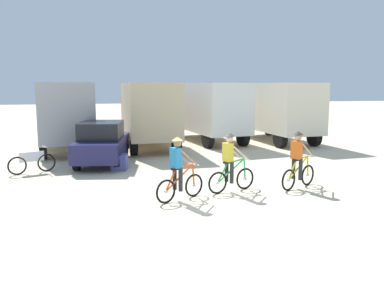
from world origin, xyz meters
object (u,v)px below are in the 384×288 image
cyclist_orange_shirt (179,171)px  sedan_parked (102,143)px  box_truck_grey_hauler (63,113)px  box_truck_cream_rv (277,109)px  supply_crate (120,162)px  box_truck_tan_camper (148,111)px  bicycle_spare (32,163)px  cyclist_near_camera (298,162)px  box_truck_white_box (208,109)px  cyclist_cowboy_hat (230,165)px

cyclist_orange_shirt → sedan_parked: bearing=108.7°
box_truck_grey_hauler → cyclist_orange_shirt: size_ratio=3.83×
box_truck_cream_rv → supply_crate: size_ratio=11.05×
box_truck_tan_camper → supply_crate: box_truck_tan_camper is taller
box_truck_tan_camper → sedan_parked: 4.85m
box_truck_cream_rv → box_truck_grey_hauler: bearing=-177.2°
box_truck_grey_hauler → sedan_parked: box_truck_grey_hauler is taller
cyclist_orange_shirt → bicycle_spare: size_ratio=1.13×
sedan_parked → cyclist_near_camera: (5.94, -5.49, -0.04)m
box_truck_grey_hauler → supply_crate: bearing=-66.0°
supply_crate → cyclist_orange_shirt: bearing=-73.0°
box_truck_white_box → cyclist_orange_shirt: box_truck_white_box is taller
box_truck_grey_hauler → cyclist_near_camera: box_truck_grey_hauler is taller
box_truck_tan_camper → box_truck_white_box: size_ratio=0.97×
supply_crate → cyclist_near_camera: bearing=-37.8°
box_truck_white_box → cyclist_cowboy_hat: (-2.29, -10.82, -1.03)m
cyclist_near_camera → bicycle_spare: size_ratio=1.13×
box_truck_grey_hauler → box_truck_cream_rv: (11.65, 0.56, 0.00)m
sedan_parked → box_truck_grey_hauler: bearing=113.9°
box_truck_cream_rv → supply_crate: 11.12m
box_truck_grey_hauler → box_truck_cream_rv: bearing=2.8°
sedan_parked → supply_crate: (0.62, -1.36, -0.58)m
box_truck_cream_rv → cyclist_near_camera: (-3.92, -10.10, -1.03)m
box_truck_white_box → box_truck_cream_rv: bearing=-11.9°
box_truck_grey_hauler → cyclist_orange_shirt: 10.76m
box_truck_cream_rv → cyclist_near_camera: size_ratio=3.79×
sedan_parked → cyclist_cowboy_hat: cyclist_cowboy_hat is taller
box_truck_grey_hauler → box_truck_tan_camper: same height
box_truck_white_box → sedan_parked: bearing=-138.1°
box_truck_grey_hauler → sedan_parked: bearing=-66.1°
box_truck_tan_camper → sedan_parked: (-2.41, -4.09, -0.99)m
sedan_parked → bicycle_spare: (-2.56, -1.24, -0.48)m
box_truck_white_box → supply_crate: (-5.41, -6.77, -1.57)m
box_truck_cream_rv → sedan_parked: box_truck_cream_rv is taller
box_truck_grey_hauler → sedan_parked: 4.53m
box_truck_white_box → bicycle_spare: 10.96m
cyclist_orange_shirt → bicycle_spare: cyclist_orange_shirt is taller
sedan_parked → box_truck_tan_camper: bearing=59.4°
box_truck_cream_rv → supply_crate: (-9.24, -5.97, -1.57)m
box_truck_white_box → box_truck_tan_camper: bearing=-159.9°
cyclist_orange_shirt → supply_crate: size_ratio=2.91×
box_truck_cream_rv → sedan_parked: 10.93m
sedan_parked → supply_crate: size_ratio=7.11×
sedan_parked → cyclist_orange_shirt: 6.30m
box_truck_grey_hauler → bicycle_spare: size_ratio=4.32×
supply_crate → box_truck_cream_rv: bearing=32.8°
box_truck_white_box → box_truck_cream_rv: size_ratio=1.02×
cyclist_orange_shirt → box_truck_tan_camper: bearing=87.8°
bicycle_spare → cyclist_cowboy_hat: bearing=-33.5°
box_truck_grey_hauler → sedan_parked: size_ratio=1.57×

